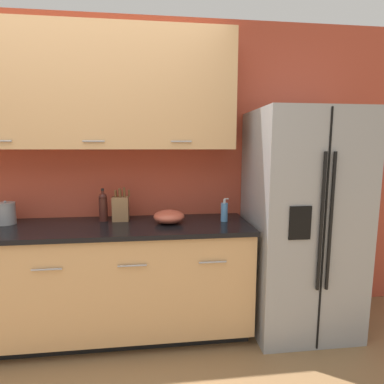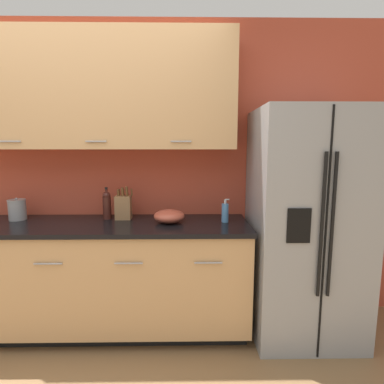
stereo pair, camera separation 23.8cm
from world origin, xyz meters
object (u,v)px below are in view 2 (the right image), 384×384
(steel_canister, at_px, (17,210))
(mixing_bowl, at_px, (169,216))
(refrigerator, at_px, (305,225))
(knife_block, at_px, (123,207))
(soap_dispenser, at_px, (225,212))
(wine_bottle, at_px, (107,205))

(steel_canister, bearing_deg, mixing_bowl, -5.24)
(steel_canister, relative_size, mixing_bowl, 0.76)
(refrigerator, distance_m, knife_block, 1.50)
(soap_dispenser, relative_size, mixing_bowl, 0.77)
(soap_dispenser, bearing_deg, mixing_bowl, -178.43)
(refrigerator, height_order, soap_dispenser, refrigerator)
(wine_bottle, xyz_separation_m, soap_dispenser, (0.99, -0.12, -0.04))
(wine_bottle, relative_size, mixing_bowl, 1.09)
(refrigerator, xyz_separation_m, wine_bottle, (-1.62, 0.18, 0.14))
(refrigerator, relative_size, knife_block, 6.43)
(wine_bottle, distance_m, steel_canister, 0.75)
(soap_dispenser, bearing_deg, knife_block, 172.43)
(refrigerator, height_order, mixing_bowl, refrigerator)
(wine_bottle, xyz_separation_m, steel_canister, (-0.74, -0.02, -0.04))
(wine_bottle, height_order, steel_canister, wine_bottle)
(wine_bottle, bearing_deg, mixing_bowl, -14.41)
(mixing_bowl, bearing_deg, refrigerator, -2.44)
(refrigerator, relative_size, steel_canister, 9.62)
(refrigerator, relative_size, wine_bottle, 6.70)
(steel_canister, bearing_deg, refrigerator, -3.95)
(refrigerator, distance_m, wine_bottle, 1.64)
(refrigerator, distance_m, soap_dispenser, 0.64)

